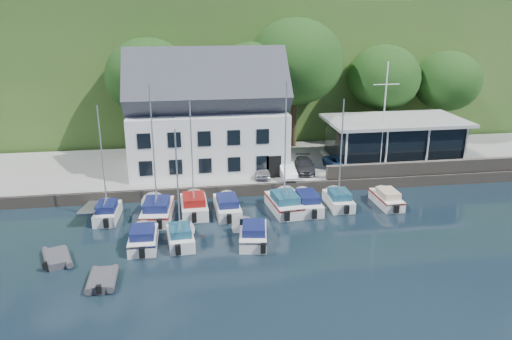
% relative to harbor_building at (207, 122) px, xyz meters
% --- Properties ---
extents(ground, '(180.00, 180.00, 0.00)m').
position_rel_harbor_building_xyz_m(ground, '(7.00, -16.50, -5.35)').
color(ground, black).
rests_on(ground, ground).
extents(quay, '(60.00, 13.00, 1.00)m').
position_rel_harbor_building_xyz_m(quay, '(7.00, 1.00, -4.85)').
color(quay, gray).
rests_on(quay, ground).
extents(quay_face, '(60.00, 0.30, 1.00)m').
position_rel_harbor_building_xyz_m(quay_face, '(7.00, -5.50, -4.85)').
color(quay_face, '#5D544A').
rests_on(quay_face, ground).
extents(hillside, '(160.00, 75.00, 16.00)m').
position_rel_harbor_building_xyz_m(hillside, '(7.00, 45.50, 2.65)').
color(hillside, '#2D531F').
rests_on(hillside, ground).
extents(field_patch, '(50.00, 30.00, 0.30)m').
position_rel_harbor_building_xyz_m(field_patch, '(15.00, 53.50, 10.80)').
color(field_patch, '#5F6834').
rests_on(field_patch, hillside).
extents(harbor_building, '(14.40, 8.20, 8.70)m').
position_rel_harbor_building_xyz_m(harbor_building, '(0.00, 0.00, 0.00)').
color(harbor_building, white).
rests_on(harbor_building, quay).
extents(club_pavilion, '(13.20, 7.20, 4.10)m').
position_rel_harbor_building_xyz_m(club_pavilion, '(18.00, -0.50, -2.30)').
color(club_pavilion, black).
rests_on(club_pavilion, quay).
extents(seawall, '(18.00, 0.50, 1.20)m').
position_rel_harbor_building_xyz_m(seawall, '(19.00, -5.10, -3.75)').
color(seawall, '#5D544A').
rests_on(seawall, quay).
extents(gangway, '(1.20, 6.00, 1.40)m').
position_rel_harbor_building_xyz_m(gangway, '(-9.50, -7.50, -5.35)').
color(gangway, '#B9BABE').
rests_on(gangway, ground).
extents(car_silver, '(1.66, 3.49, 1.15)m').
position_rel_harbor_building_xyz_m(car_silver, '(4.52, -3.47, -3.77)').
color(car_silver, '#B3B4B9').
rests_on(car_silver, quay).
extents(car_white, '(1.38, 3.74, 1.22)m').
position_rel_harbor_building_xyz_m(car_white, '(6.67, -3.86, -3.74)').
color(car_white, silver).
rests_on(car_white, quay).
extents(car_dgrey, '(2.15, 4.18, 1.16)m').
position_rel_harbor_building_xyz_m(car_dgrey, '(8.62, -2.70, -3.77)').
color(car_dgrey, '#2E2D32').
rests_on(car_dgrey, quay).
extents(car_blue, '(2.22, 3.88, 1.25)m').
position_rel_harbor_building_xyz_m(car_blue, '(12.09, -2.64, -3.73)').
color(car_blue, '#2C5188').
rests_on(car_blue, quay).
extents(flagpole, '(2.38, 0.20, 9.90)m').
position_rel_harbor_building_xyz_m(flagpole, '(15.55, -3.46, 0.60)').
color(flagpole, white).
rests_on(flagpole, quay).
extents(tree_1, '(8.47, 8.47, 11.57)m').
position_rel_harbor_building_xyz_m(tree_1, '(-5.36, 5.61, 1.44)').
color(tree_1, '#143810').
rests_on(tree_1, quay).
extents(tree_2, '(8.13, 8.13, 11.11)m').
position_rel_harbor_building_xyz_m(tree_2, '(4.87, 4.90, 1.20)').
color(tree_2, '#143810').
rests_on(tree_2, quay).
extents(tree_3, '(9.80, 9.80, 13.39)m').
position_rel_harbor_building_xyz_m(tree_3, '(9.51, 5.79, 2.34)').
color(tree_3, '#143810').
rests_on(tree_3, quay).
extents(tree_4, '(7.75, 7.75, 10.59)m').
position_rel_harbor_building_xyz_m(tree_4, '(19.32, 6.07, 0.94)').
color(tree_4, '#143810').
rests_on(tree_4, quay).
extents(tree_5, '(7.23, 7.23, 9.88)m').
position_rel_harbor_building_xyz_m(tree_5, '(26.49, 5.82, 0.59)').
color(tree_5, '#143810').
rests_on(tree_5, quay).
extents(boat_r1_0, '(2.11, 5.25, 8.54)m').
position_rel_harbor_building_xyz_m(boat_r1_0, '(-8.22, -8.69, -1.08)').
color(boat_r1_0, silver).
rests_on(boat_r1_0, ground).
extents(boat_r1_1, '(2.93, 6.61, 9.61)m').
position_rel_harbor_building_xyz_m(boat_r1_1, '(-4.48, -9.11, -0.54)').
color(boat_r1_1, silver).
rests_on(boat_r1_1, ground).
extents(boat_r1_2, '(2.33, 5.91, 9.40)m').
position_rel_harbor_building_xyz_m(boat_r1_2, '(-1.68, -8.52, -0.65)').
color(boat_r1_2, silver).
rests_on(boat_r1_2, ground).
extents(boat_r1_3, '(2.14, 6.21, 1.44)m').
position_rel_harbor_building_xyz_m(boat_r1_3, '(0.88, -8.93, -4.63)').
color(boat_r1_3, silver).
rests_on(boat_r1_3, ground).
extents(boat_r1_4, '(2.98, 6.58, 9.47)m').
position_rel_harbor_building_xyz_m(boat_r1_4, '(5.40, -9.12, -0.62)').
color(boat_r1_4, silver).
rests_on(boat_r1_4, ground).
extents(boat_r1_5, '(1.98, 6.21, 1.46)m').
position_rel_harbor_building_xyz_m(boat_r1_5, '(7.24, -9.04, -4.62)').
color(boat_r1_5, silver).
rests_on(boat_r1_5, ground).
extents(boat_r1_6, '(2.03, 5.26, 8.45)m').
position_rel_harbor_building_xyz_m(boat_r1_6, '(9.92, -8.89, -1.13)').
color(boat_r1_6, silver).
rests_on(boat_r1_6, ground).
extents(boat_r1_7, '(1.86, 5.45, 1.36)m').
position_rel_harbor_building_xyz_m(boat_r1_7, '(13.88, -9.23, -4.67)').
color(boat_r1_7, silver).
rests_on(boat_r1_7, ground).
extents(boat_r2_0, '(2.08, 5.17, 1.44)m').
position_rel_harbor_building_xyz_m(boat_r2_0, '(-5.26, -13.73, -4.63)').
color(boat_r2_0, silver).
rests_on(boat_r2_0, ground).
extents(boat_r2_1, '(2.24, 4.97, 8.58)m').
position_rel_harbor_building_xyz_m(boat_r2_1, '(-2.78, -13.79, -1.06)').
color(boat_r2_1, silver).
rests_on(boat_r2_1, ground).
extents(boat_r2_2, '(2.84, 5.75, 1.42)m').
position_rel_harbor_building_xyz_m(boat_r2_2, '(2.18, -14.16, -4.64)').
color(boat_r2_2, silver).
rests_on(boat_r2_2, ground).
extents(dinghy_0, '(2.51, 3.23, 0.66)m').
position_rel_harbor_building_xyz_m(dinghy_0, '(-10.59, -15.03, -5.02)').
color(dinghy_0, '#3D3D43').
rests_on(dinghy_0, ground).
extents(dinghy_1, '(1.72, 2.87, 0.67)m').
position_rel_harbor_building_xyz_m(dinghy_1, '(-7.37, -18.20, -5.02)').
color(dinghy_1, '#3D3D43').
rests_on(dinghy_1, ground).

